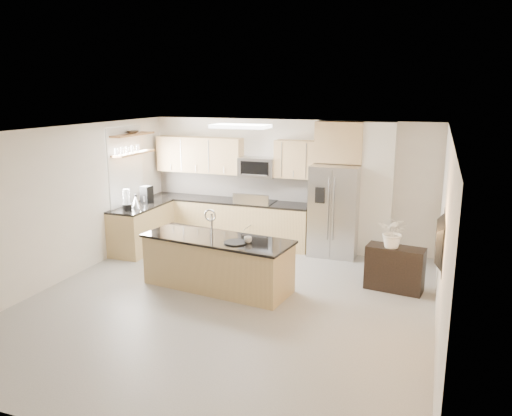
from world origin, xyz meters
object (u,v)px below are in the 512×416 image
at_px(bowl, 133,131).
at_px(television, 436,240).
at_px(blender, 127,201).
at_px(cup, 248,240).
at_px(coffee_maker, 147,195).
at_px(island, 218,262).
at_px(microwave, 258,167).
at_px(kettle, 136,202).
at_px(flower_vase, 394,224).
at_px(credenza, 395,269).
at_px(range, 256,223).
at_px(refrigerator, 335,210).
at_px(platter, 235,242).

xyz_separation_m(bowl, television, (5.76, -2.19, -1.03)).
bearing_deg(bowl, blender, -73.81).
bearing_deg(cup, television, -12.72).
bearing_deg(coffee_maker, island, -35.09).
height_order(microwave, blender, microwave).
height_order(cup, bowl, bowl).
xyz_separation_m(kettle, flower_vase, (4.92, -0.28, 0.07)).
relative_size(microwave, credenza, 0.84).
xyz_separation_m(island, credenza, (2.73, 0.88, -0.07)).
distance_m(kettle, flower_vase, 4.93).
relative_size(microwave, cup, 6.09).
xyz_separation_m(range, island, (0.21, -2.41, -0.04)).
bearing_deg(kettle, refrigerator, 18.80).
relative_size(coffee_maker, television, 0.32).
xyz_separation_m(bowl, flower_vase, (5.15, -0.65, -1.27)).
xyz_separation_m(refrigerator, cup, (-0.88, -2.46, 0.01)).
distance_m(refrigerator, kettle, 3.90).
height_order(microwave, island, microwave).
bearing_deg(flower_vase, microwave, 149.53).
bearing_deg(island, platter, -16.97).
relative_size(range, television, 1.06).
distance_m(cup, blender, 3.02).
bearing_deg(microwave, refrigerator, -5.86).
height_order(microwave, platter, microwave).
bearing_deg(blender, platter, -21.58).
distance_m(range, platter, 2.69).
bearing_deg(kettle, flower_vase, -3.27).
bearing_deg(flower_vase, kettle, 176.73).
height_order(refrigerator, cup, refrigerator).
distance_m(island, platter, 0.61).
bearing_deg(microwave, cup, -73.47).
xyz_separation_m(cup, blender, (-2.85, 0.97, 0.20)).
distance_m(refrigerator, island, 2.81).
xyz_separation_m(cup, television, (2.73, -0.62, 0.45)).
xyz_separation_m(credenza, cup, (-2.17, -0.97, 0.54)).
height_order(range, microwave, microwave).
xyz_separation_m(refrigerator, island, (-1.45, -2.37, -0.46)).
bearing_deg(coffee_maker, range, 20.75).
distance_m(refrigerator, blender, 4.03).
bearing_deg(coffee_maker, bowl, -138.73).
bearing_deg(coffee_maker, microwave, 23.66).
xyz_separation_m(credenza, bowl, (-5.20, 0.61, 2.02)).
bearing_deg(kettle, cup, -23.23).
bearing_deg(cup, coffee_maker, 149.24).
xyz_separation_m(range, platter, (0.60, -2.59, 0.39)).
distance_m(range, kettle, 2.47).
height_order(credenza, blender, blender).
xyz_separation_m(range, refrigerator, (1.66, -0.05, 0.42)).
bearing_deg(platter, television, -10.31).
bearing_deg(refrigerator, cup, -109.69).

